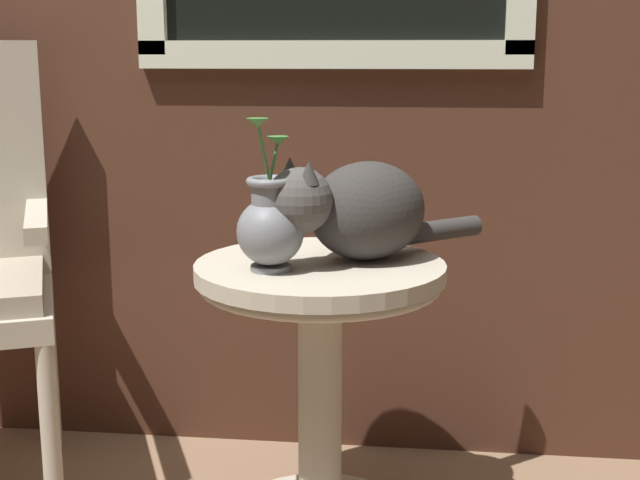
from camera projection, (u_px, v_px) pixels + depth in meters
wicker_side_table at (320, 355)px, 1.94m from camera, size 0.54×0.54×0.63m
cat at (358, 209)px, 1.89m from camera, size 0.46×0.39×0.23m
pewter_vase_with_ivy at (270, 225)px, 1.81m from camera, size 0.14×0.14×0.32m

